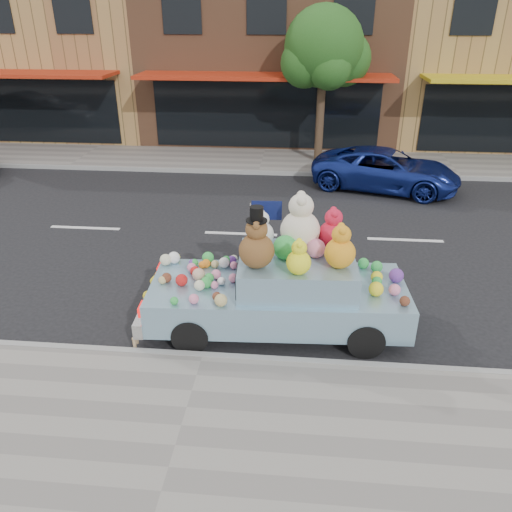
# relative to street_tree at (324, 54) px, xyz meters

# --- Properties ---
(ground) EXTENTS (120.00, 120.00, 0.00)m
(ground) POSITION_rel_street_tree_xyz_m (-2.03, -6.55, -3.69)
(ground) COLOR black
(ground) RESTS_ON ground
(near_sidewalk) EXTENTS (60.00, 3.00, 0.12)m
(near_sidewalk) POSITION_rel_street_tree_xyz_m (-2.03, -13.05, -3.63)
(near_sidewalk) COLOR gray
(near_sidewalk) RESTS_ON ground
(far_sidewalk) EXTENTS (60.00, 3.00, 0.12)m
(far_sidewalk) POSITION_rel_street_tree_xyz_m (-2.03, -0.05, -3.63)
(far_sidewalk) COLOR gray
(far_sidewalk) RESTS_ON ground
(near_kerb) EXTENTS (60.00, 0.12, 0.13)m
(near_kerb) POSITION_rel_street_tree_xyz_m (-2.03, -11.55, -3.63)
(near_kerb) COLOR gray
(near_kerb) RESTS_ON ground
(far_kerb) EXTENTS (60.00, 0.12, 0.13)m
(far_kerb) POSITION_rel_street_tree_xyz_m (-2.03, -1.55, -3.63)
(far_kerb) COLOR gray
(far_kerb) RESTS_ON ground
(storefront_left) EXTENTS (10.00, 9.80, 7.30)m
(storefront_left) POSITION_rel_street_tree_xyz_m (-12.03, 5.42, -0.05)
(storefront_left) COLOR #A37D44
(storefront_left) RESTS_ON ground
(storefront_mid) EXTENTS (10.00, 9.80, 7.30)m
(storefront_mid) POSITION_rel_street_tree_xyz_m (-2.03, 5.42, -0.05)
(storefront_mid) COLOR brown
(storefront_mid) RESTS_ON ground
(street_tree) EXTENTS (3.00, 2.70, 5.22)m
(street_tree) POSITION_rel_street_tree_xyz_m (0.00, 0.00, 0.00)
(street_tree) COLOR #38281C
(street_tree) RESTS_ON ground
(car_blue) EXTENTS (4.79, 3.20, 1.22)m
(car_blue) POSITION_rel_street_tree_xyz_m (1.98, -2.69, -3.08)
(car_blue) COLOR navy
(car_blue) RESTS_ON ground
(art_car) EXTENTS (4.56, 1.97, 2.36)m
(art_car) POSITION_rel_street_tree_xyz_m (-0.85, -10.45, -2.86)
(art_car) COLOR black
(art_car) RESTS_ON ground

